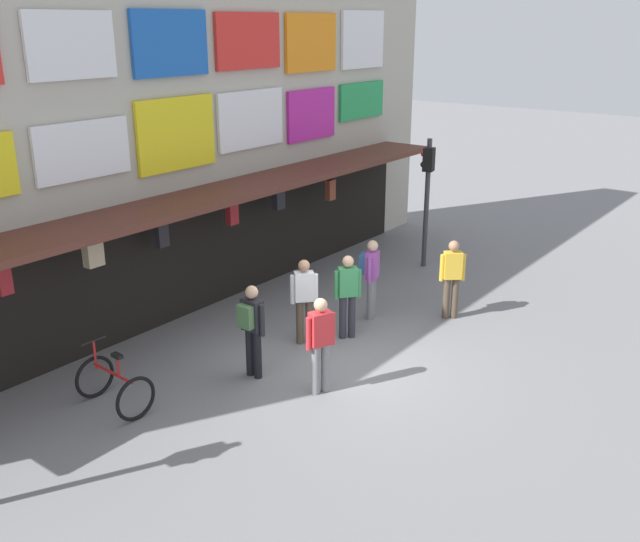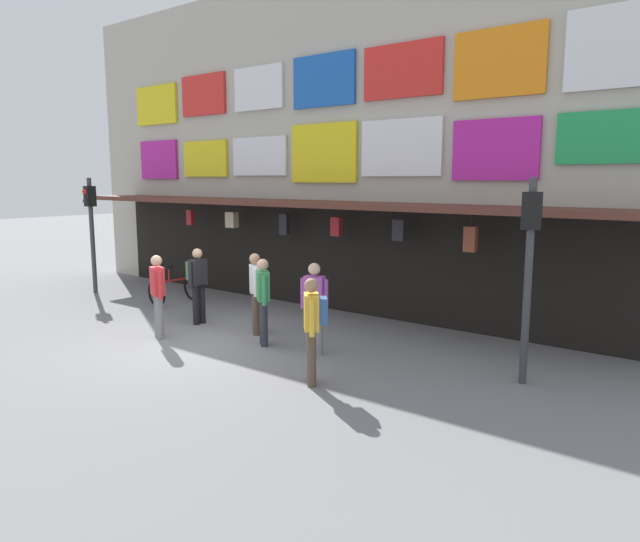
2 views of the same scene
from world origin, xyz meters
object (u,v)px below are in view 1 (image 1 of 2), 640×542
object	(u,v)px
pedestrian_in_black	(348,292)
pedestrian_in_green	(452,273)
bicycle_parked	(114,385)
traffic_light_far	(427,182)
pedestrian_in_purple	(371,273)
pedestrian_in_yellow	(304,297)
pedestrian_in_blue	(321,340)
pedestrian_in_white	(252,325)

from	to	relation	value
pedestrian_in_black	pedestrian_in_green	size ratio (longest dim) A/B	1.00
pedestrian_in_black	bicycle_parked	bearing A→B (deg)	162.55
traffic_light_far	pedestrian_in_black	world-z (taller)	traffic_light_far
pedestrian_in_purple	pedestrian_in_yellow	distance (m)	1.82
pedestrian_in_purple	pedestrian_in_yellow	bearing A→B (deg)	170.34
pedestrian_in_black	pedestrian_in_blue	xyz separation A→B (m)	(-2.03, -0.90, 0.00)
pedestrian_in_green	pedestrian_in_white	xyz separation A→B (m)	(-4.41, 1.47, 0.00)
pedestrian_in_yellow	pedestrian_in_black	bearing A→B (deg)	-35.89
pedestrian_in_purple	pedestrian_in_green	world-z (taller)	same
pedestrian_in_black	pedestrian_in_green	world-z (taller)	same
pedestrian_in_green	pedestrian_in_white	bearing A→B (deg)	161.55
traffic_light_far	pedestrian_in_blue	world-z (taller)	traffic_light_far
traffic_light_far	pedestrian_in_yellow	bearing A→B (deg)	-175.14
pedestrian_in_green	traffic_light_far	bearing A→B (deg)	39.09
pedestrian_in_green	pedestrian_in_yellow	size ratio (longest dim) A/B	1.00
pedestrian_in_white	pedestrian_in_black	bearing A→B (deg)	-8.73
traffic_light_far	pedestrian_in_blue	xyz separation A→B (m)	(-6.69, -1.86, -1.19)
bicycle_parked	traffic_light_far	bearing A→B (deg)	-2.70
pedestrian_in_black	pedestrian_in_purple	distance (m)	1.12
pedestrian_in_purple	bicycle_parked	bearing A→B (deg)	167.83
traffic_light_far	pedestrian_in_black	distance (m)	4.91
traffic_light_far	pedestrian_in_purple	size ratio (longest dim) A/B	1.90
bicycle_parked	pedestrian_in_blue	bearing A→B (deg)	-43.85
traffic_light_far	bicycle_parked	bearing A→B (deg)	177.30
traffic_light_far	pedestrian_in_black	bearing A→B (deg)	-168.36
traffic_light_far	pedestrian_in_black	xyz separation A→B (m)	(-4.66, -0.96, -1.19)
traffic_light_far	pedestrian_in_blue	bearing A→B (deg)	-164.43
pedestrian_in_yellow	pedestrian_in_green	bearing A→B (deg)	-30.06
bicycle_parked	pedestrian_in_green	bearing A→B (deg)	-21.02
pedestrian_in_black	pedestrian_in_yellow	size ratio (longest dim) A/B	1.00
traffic_light_far	pedestrian_in_white	bearing A→B (deg)	-175.03
pedestrian_in_black	pedestrian_in_green	distance (m)	2.38
pedestrian_in_green	pedestrian_in_yellow	bearing A→B (deg)	149.94
pedestrian_in_purple	pedestrian_in_green	xyz separation A→B (m)	(1.01, -1.32, 0.00)
pedestrian_in_black	pedestrian_in_purple	size ratio (longest dim) A/B	1.00
pedestrian_in_blue	pedestrian_in_white	distance (m)	1.29
pedestrian_in_green	pedestrian_in_white	distance (m)	4.65
pedestrian_in_black	pedestrian_in_yellow	world-z (taller)	same
pedestrian_in_yellow	pedestrian_in_purple	bearing A→B (deg)	-9.66
pedestrian_in_blue	bicycle_parked	bearing A→B (deg)	136.15
bicycle_parked	pedestrian_in_black	size ratio (longest dim) A/B	0.71
pedestrian_in_blue	pedestrian_in_green	size ratio (longest dim) A/B	1.00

